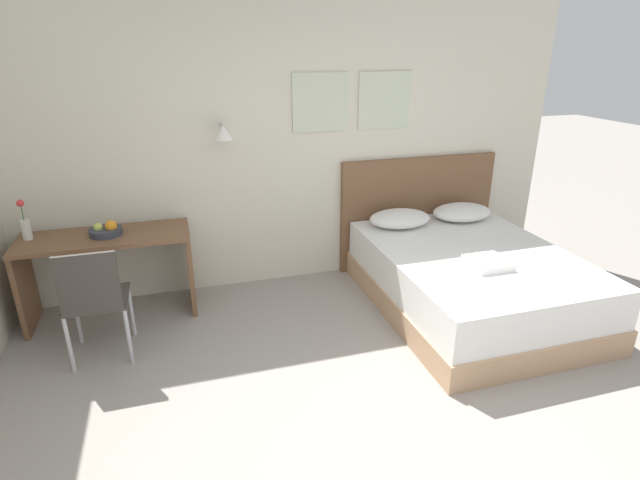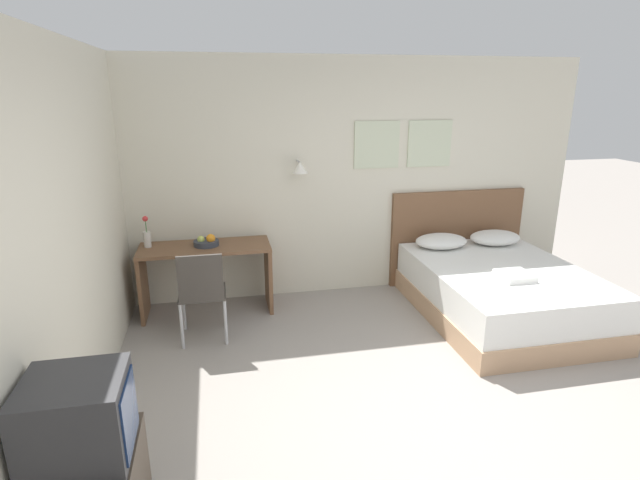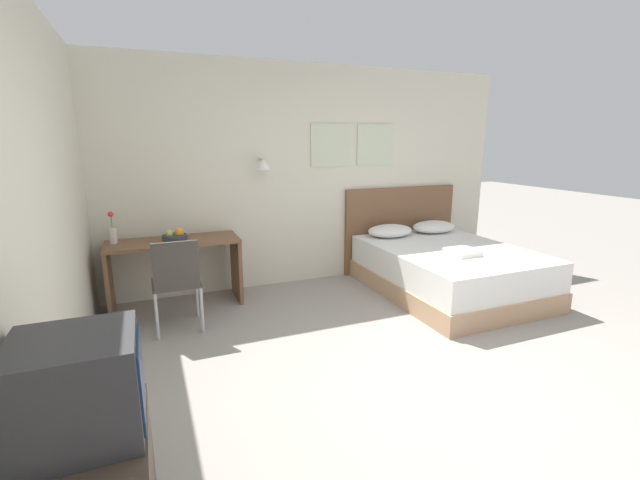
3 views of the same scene
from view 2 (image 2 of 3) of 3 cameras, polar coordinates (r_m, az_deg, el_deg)
name	(u,v)px [view 2 (image 2 of 3)]	position (r m, az deg, el deg)	size (l,w,h in m)	color
ground_plane	(444,437)	(3.80, 13.95, -21.04)	(24.00, 24.00, 0.00)	gray
wall_back	(346,178)	(5.69, 2.94, 7.06)	(5.57, 0.31, 2.65)	beige
wall_left	(18,297)	(2.88, -31.21, -5.57)	(0.06, 5.73, 2.65)	beige
bed	(501,293)	(5.54, 19.95, -5.66)	(1.55, 2.04, 0.55)	tan
headboard	(456,237)	(6.30, 15.31, 0.35)	(1.67, 0.06, 1.14)	brown
pillow_left	(441,241)	(5.89, 13.68, -0.12)	(0.60, 0.43, 0.16)	white
pillow_right	(495,238)	(6.20, 19.37, 0.27)	(0.60, 0.43, 0.16)	white
folded_towel_near_foot	(515,276)	(5.16, 21.37, -3.83)	(0.31, 0.30, 0.06)	white
desk	(206,265)	(5.38, -12.89, -2.79)	(1.34, 0.53, 0.74)	brown
desk_chair	(202,289)	(4.74, -13.37, -5.52)	(0.43, 0.43, 0.90)	#3D3833
fruit_bowl	(207,242)	(5.31, -12.84, -0.22)	(0.26, 0.26, 0.13)	#333842
flower_vase	(147,236)	(5.40, -19.17, 0.43)	(0.07, 0.07, 0.33)	silver
television	(78,420)	(2.70, -25.94, -18.02)	(0.46, 0.43, 0.42)	#2D2D30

